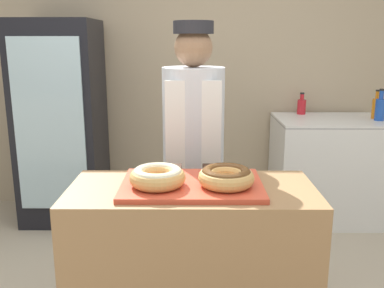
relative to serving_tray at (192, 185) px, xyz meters
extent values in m
cube|color=tan|center=(0.00, 2.13, 0.45)|extent=(8.00, 0.06, 2.70)
cube|color=#997047|center=(0.00, 0.00, -0.46)|extent=(1.13, 0.52, 0.89)
cube|color=#D84C33|center=(0.00, 0.00, 0.00)|extent=(0.64, 0.43, 0.02)
torus|color=tan|center=(-0.15, -0.05, 0.05)|extent=(0.25, 0.25, 0.08)
torus|color=beige|center=(-0.15, -0.05, 0.07)|extent=(0.22, 0.22, 0.05)
torus|color=tan|center=(0.15, -0.05, 0.05)|extent=(0.25, 0.25, 0.08)
torus|color=brown|center=(0.15, -0.05, 0.07)|extent=(0.22, 0.22, 0.05)
cube|color=black|center=(-0.10, 0.15, 0.03)|extent=(0.09, 0.09, 0.03)
cube|color=black|center=(0.10, 0.15, 0.03)|extent=(0.09, 0.09, 0.03)
cylinder|color=#4C4C51|center=(0.01, 0.60, -0.50)|extent=(0.26, 0.26, 0.80)
cylinder|color=silver|center=(0.01, 0.60, 0.19)|extent=(0.36, 0.36, 0.60)
cube|color=white|center=(0.01, 0.44, -0.19)|extent=(0.31, 0.02, 1.25)
sphere|color=#936B4C|center=(0.01, 0.60, 0.60)|extent=(0.22, 0.22, 0.22)
cylinder|color=#232328|center=(0.01, 0.60, 0.71)|extent=(0.23, 0.23, 0.07)
cube|color=black|center=(-1.12, 1.73, -0.05)|extent=(0.67, 0.60, 1.71)
cube|color=silver|center=(-1.12, 1.42, -0.01)|extent=(0.55, 0.02, 1.37)
cube|color=white|center=(1.18, 1.73, -0.45)|extent=(0.91, 0.67, 0.89)
cube|color=gray|center=(1.18, 1.73, -0.03)|extent=(0.92, 0.67, 0.01)
cylinder|color=red|center=(0.97, 1.97, 0.06)|extent=(0.08, 0.08, 0.13)
cylinder|color=red|center=(0.97, 1.97, 0.15)|extent=(0.03, 0.03, 0.05)
cylinder|color=black|center=(0.97, 1.97, 0.18)|extent=(0.04, 0.04, 0.01)
cylinder|color=#1E4CB2|center=(1.55, 1.66, 0.08)|extent=(0.08, 0.08, 0.18)
cylinder|color=#1E4CB2|center=(1.55, 1.66, 0.21)|extent=(0.03, 0.03, 0.07)
cylinder|color=black|center=(1.55, 1.66, 0.25)|extent=(0.04, 0.04, 0.01)
cylinder|color=orange|center=(1.55, 1.75, 0.08)|extent=(0.07, 0.07, 0.17)
cylinder|color=orange|center=(1.55, 1.75, 0.19)|extent=(0.03, 0.03, 0.06)
cylinder|color=black|center=(1.55, 1.75, 0.23)|extent=(0.04, 0.04, 0.01)
camera|label=1|loc=(0.01, -1.85, 0.64)|focal=40.00mm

